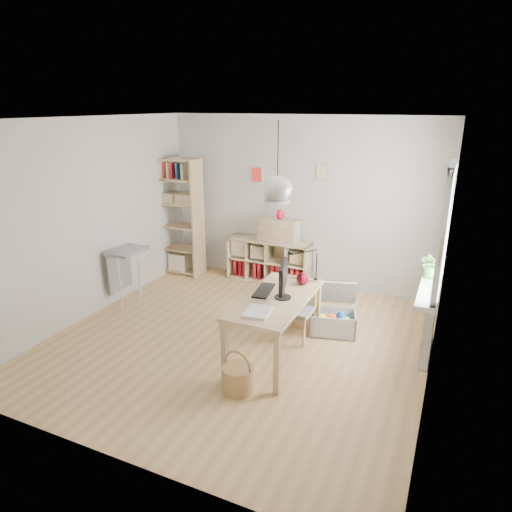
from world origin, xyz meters
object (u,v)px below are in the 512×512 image
at_px(cube_shelf, 268,263).
at_px(drawer_chest, 278,230).
at_px(chair, 298,306).
at_px(tall_bookshelf, 178,212).
at_px(desk, 276,305).
at_px(monitor, 283,279).
at_px(storage_chest, 334,317).

height_order(cube_shelf, drawer_chest, drawer_chest).
bearing_deg(chair, tall_bookshelf, 154.69).
bearing_deg(cube_shelf, desk, -65.39).
bearing_deg(drawer_chest, chair, -58.09).
distance_m(desk, tall_bookshelf, 3.27).
xyz_separation_m(tall_bookshelf, chair, (2.69, -1.43, -0.65)).
bearing_deg(cube_shelf, drawer_chest, -12.35).
bearing_deg(drawer_chest, tall_bookshelf, -169.59).
bearing_deg(drawer_chest, cube_shelf, 170.26).
xyz_separation_m(tall_bookshelf, monitor, (2.66, -1.93, -0.10)).
distance_m(chair, drawer_chest, 1.97).
relative_size(chair, drawer_chest, 1.19).
distance_m(cube_shelf, monitor, 2.56).
distance_m(tall_bookshelf, storage_chest, 3.36).
height_order(chair, drawer_chest, drawer_chest).
xyz_separation_m(chair, drawer_chest, (-0.94, 1.67, 0.47)).
height_order(cube_shelf, tall_bookshelf, tall_bookshelf).
relative_size(desk, drawer_chest, 2.31).
distance_m(desk, chair, 0.57).
bearing_deg(monitor, tall_bookshelf, 129.82).
bearing_deg(drawer_chest, monitor, -64.59).
height_order(desk, drawer_chest, drawer_chest).
bearing_deg(chair, drawer_chest, 121.97).
relative_size(storage_chest, drawer_chest, 1.19).
distance_m(monitor, drawer_chest, 2.35).
relative_size(desk, monitor, 3.16).
distance_m(chair, storage_chest, 0.57).
xyz_separation_m(cube_shelf, tall_bookshelf, (-1.56, -0.28, 0.79)).
height_order(desk, monitor, monitor).
bearing_deg(cube_shelf, monitor, -63.55).
bearing_deg(monitor, drawer_chest, 98.54).
bearing_deg(desk, storage_chest, 62.15).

